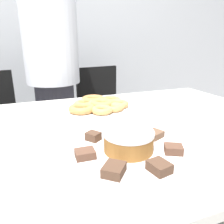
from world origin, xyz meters
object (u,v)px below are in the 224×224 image
at_px(office_chair_right, 105,120).
at_px(frosted_cake, 129,141).
at_px(plate_donuts, 102,108).
at_px(napkin, 205,118).
at_px(plate_cake, 128,152).
at_px(person_standing, 53,77).

relative_size(office_chair_right, frosted_cake, 5.58).
distance_m(plate_donuts, napkin, 0.49).
bearing_deg(plate_cake, office_chair_right, 74.32).
xyz_separation_m(person_standing, office_chair_right, (0.44, 0.13, -0.44)).
distance_m(person_standing, plate_cake, 1.08).
bearing_deg(office_chair_right, frosted_cake, -116.24).
height_order(office_chair_right, plate_donuts, office_chair_right).
height_order(person_standing, plate_cake, person_standing).
relative_size(person_standing, plate_donuts, 4.27).
relative_size(plate_cake, frosted_cake, 2.53).
height_order(office_chair_right, plate_cake, office_chair_right).
bearing_deg(frosted_cake, plate_cake, 180.00).
xyz_separation_m(office_chair_right, napkin, (0.12, -1.03, 0.35)).
bearing_deg(person_standing, plate_donuts, -74.33).
height_order(person_standing, frosted_cake, person_standing).
xyz_separation_m(person_standing, plate_cake, (0.10, -1.07, -0.08)).
bearing_deg(napkin, frosted_cake, -160.06).
bearing_deg(office_chair_right, plate_donuts, -120.66).
height_order(plate_donuts, frosted_cake, frosted_cake).
bearing_deg(plate_donuts, frosted_cake, -98.41).
xyz_separation_m(plate_donuts, frosted_cake, (-0.07, -0.47, 0.04)).
height_order(person_standing, office_chair_right, person_standing).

